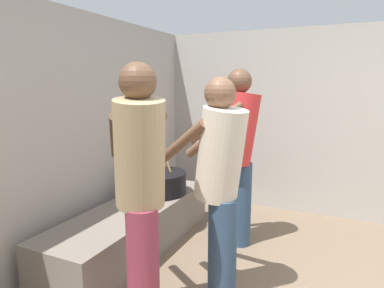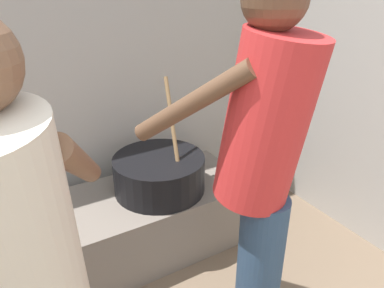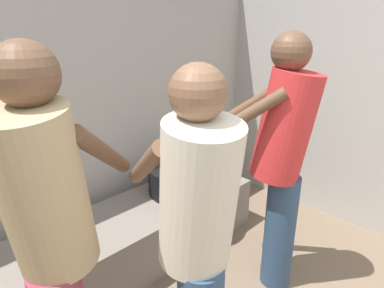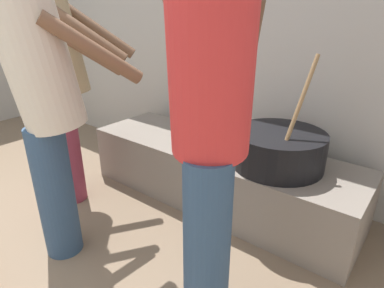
% 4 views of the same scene
% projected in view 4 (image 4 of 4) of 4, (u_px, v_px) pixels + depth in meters
% --- Properties ---
extents(block_enclosure_rear, '(5.24, 0.20, 2.16)m').
position_uv_depth(block_enclosure_rear, '(180.00, 38.00, 2.84)').
color(block_enclosure_rear, '#ADA8A0').
rests_on(block_enclosure_rear, ground_plane).
extents(hearth_ledge, '(1.98, 0.60, 0.42)m').
position_uv_depth(hearth_ledge, '(217.00, 173.00, 2.35)').
color(hearth_ledge, slate).
rests_on(hearth_ledge, ground_plane).
extents(cooking_pot_main, '(0.55, 0.55, 0.67)m').
position_uv_depth(cooking_pot_main, '(279.00, 149.00, 1.96)').
color(cooking_pot_main, black).
rests_on(cooking_pot_main, hearth_ledge).
extents(cook_in_red_shirt, '(0.63, 0.75, 1.67)m').
position_uv_depth(cook_in_red_shirt, '(210.00, 115.00, 1.17)').
color(cook_in_red_shirt, navy).
rests_on(cook_in_red_shirt, ground_plane).
extents(cook_in_tan_shirt, '(0.73, 0.67, 1.65)m').
position_uv_depth(cook_in_tan_shirt, '(58.00, 70.00, 2.07)').
color(cook_in_tan_shirt, '#8C3347').
rests_on(cook_in_tan_shirt, ground_plane).
extents(cook_in_cream_shirt, '(0.53, 0.73, 1.57)m').
position_uv_depth(cook_in_cream_shirt, '(46.00, 100.00, 1.59)').
color(cook_in_cream_shirt, navy).
rests_on(cook_in_cream_shirt, ground_plane).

